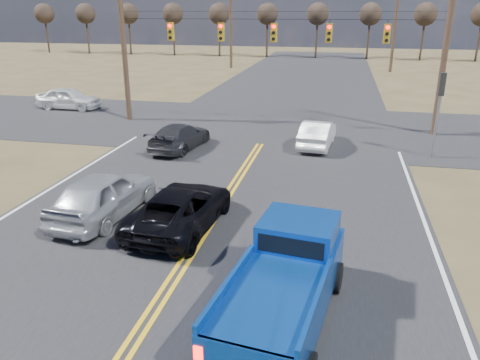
% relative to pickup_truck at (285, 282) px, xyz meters
% --- Properties ---
extents(ground, '(160.00, 160.00, 0.00)m').
position_rel_pickup_truck_xyz_m(ground, '(-2.95, -0.00, -0.94)').
color(ground, brown).
rests_on(ground, ground).
extents(road_main, '(14.00, 120.00, 0.02)m').
position_rel_pickup_truck_xyz_m(road_main, '(-2.95, 10.00, -0.94)').
color(road_main, '#28282B').
rests_on(road_main, ground).
extents(road_cross, '(120.00, 12.00, 0.02)m').
position_rel_pickup_truck_xyz_m(road_cross, '(-2.95, 18.00, -0.94)').
color(road_cross, '#28282B').
rests_on(road_cross, ground).
extents(signal_gantry, '(19.60, 4.83, 10.00)m').
position_rel_pickup_truck_xyz_m(signal_gantry, '(-2.45, 17.78, 4.12)').
color(signal_gantry, '#473323').
rests_on(signal_gantry, ground).
extents(utility_poles, '(19.60, 58.32, 10.00)m').
position_rel_pickup_truck_xyz_m(utility_poles, '(-2.95, 17.00, 4.29)').
color(utility_poles, '#473323').
rests_on(utility_poles, ground).
extents(treeline, '(87.00, 117.80, 7.40)m').
position_rel_pickup_truck_xyz_m(treeline, '(-2.95, 26.96, 4.76)').
color(treeline, '#33261C').
rests_on(treeline, ground).
extents(pickup_truck, '(2.60, 5.37, 1.94)m').
position_rel_pickup_truck_xyz_m(pickup_truck, '(0.00, 0.00, 0.00)').
color(pickup_truck, black).
rests_on(pickup_truck, ground).
extents(silver_suv, '(2.24, 4.73, 1.56)m').
position_rel_pickup_truck_xyz_m(silver_suv, '(-6.50, 4.23, -0.16)').
color(silver_suv, '#B2B4BA').
rests_on(silver_suv, ground).
extents(black_suv, '(2.56, 4.91, 1.32)m').
position_rel_pickup_truck_xyz_m(black_suv, '(-3.75, 3.97, -0.28)').
color(black_suv, black).
rests_on(black_suv, ground).
extents(white_car_queue, '(1.78, 4.14, 1.32)m').
position_rel_pickup_truck_xyz_m(white_car_queue, '(-0.09, 14.25, -0.28)').
color(white_car_queue, white).
rests_on(white_car_queue, ground).
extents(dgrey_car_queue, '(2.31, 4.52, 1.26)m').
position_rel_pickup_truck_xyz_m(dgrey_car_queue, '(-6.70, 12.43, -0.31)').
color(dgrey_car_queue, '#303035').
rests_on(dgrey_car_queue, ground).
extents(cross_car_west, '(1.81, 4.39, 1.49)m').
position_rel_pickup_truck_xyz_m(cross_car_west, '(-17.39, 20.14, -0.20)').
color(cross_car_west, white).
rests_on(cross_car_west, ground).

